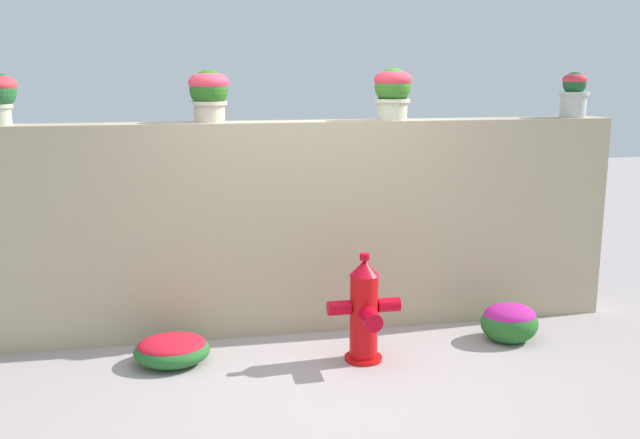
% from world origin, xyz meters
% --- Properties ---
extents(ground_plane, '(24.00, 24.00, 0.00)m').
position_xyz_m(ground_plane, '(0.00, 0.00, 0.00)').
color(ground_plane, '#A59798').
extents(stone_wall, '(5.49, 0.32, 1.81)m').
position_xyz_m(stone_wall, '(0.00, 1.13, 0.91)').
color(stone_wall, tan).
rests_on(stone_wall, ground).
extents(potted_plant_1, '(0.33, 0.33, 0.42)m').
position_xyz_m(potted_plant_1, '(-0.78, 1.16, 2.06)').
color(potted_plant_1, beige).
rests_on(potted_plant_1, stone_wall).
extents(potted_plant_2, '(0.32, 0.32, 0.44)m').
position_xyz_m(potted_plant_2, '(0.76, 1.11, 2.07)').
color(potted_plant_2, beige).
rests_on(potted_plant_2, stone_wall).
extents(potted_plant_3, '(0.27, 0.27, 0.40)m').
position_xyz_m(potted_plant_3, '(2.46, 1.13, 2.03)').
color(potted_plant_3, beige).
rests_on(potted_plant_3, stone_wall).
extents(fire_hydrant, '(0.57, 0.45, 0.86)m').
position_xyz_m(fire_hydrant, '(0.32, 0.29, 0.39)').
color(fire_hydrant, red).
rests_on(fire_hydrant, ground).
extents(flower_bush_left, '(0.48, 0.43, 0.33)m').
position_xyz_m(flower_bush_left, '(1.63, 0.48, 0.17)').
color(flower_bush_left, '#256526').
rests_on(flower_bush_left, ground).
extents(flower_bush_right, '(0.59, 0.53, 0.22)m').
position_xyz_m(flower_bush_right, '(-1.15, 0.53, 0.12)').
color(flower_bush_right, '#266429').
rests_on(flower_bush_right, ground).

